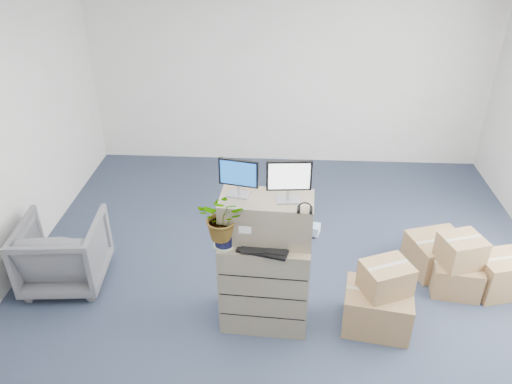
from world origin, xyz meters
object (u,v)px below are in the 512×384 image
keyboard (263,250)px  potted_plant (223,223)px  filing_cabinet_lower (265,281)px  monitor_left (239,176)px  water_bottle (275,224)px  monitor_right (289,179)px  office_chair (63,249)px

keyboard → potted_plant: 0.43m
filing_cabinet_lower → keyboard: (-0.02, -0.17, 0.50)m
monitor_left → water_bottle: 0.58m
filing_cabinet_lower → keyboard: 0.53m
monitor_left → keyboard: 0.69m
monitor_right → potted_plant: 0.69m
filing_cabinet_lower → water_bottle: (0.08, 0.07, 0.62)m
filing_cabinet_lower → monitor_right: (0.19, 0.02, 1.12)m
filing_cabinet_lower → monitor_right: 1.14m
monitor_left → water_bottle: monitor_left is taller
filing_cabinet_lower → water_bottle: water_bottle is taller
office_chair → water_bottle: bearing=165.2°
potted_plant → office_chair: (-1.82, 0.57, -0.79)m
filing_cabinet_lower → office_chair: (-2.19, 0.46, -0.06)m
water_bottle → office_chair: size_ratio=0.31×
keyboard → water_bottle: (0.10, 0.23, 0.12)m
monitor_left → potted_plant: (-0.12, -0.19, -0.37)m
monitor_right → potted_plant: size_ratio=0.77×
potted_plant → keyboard: bearing=-9.7°
monitor_right → office_chair: (-2.38, 0.44, -1.18)m
potted_plant → monitor_right: bearing=12.6°
water_bottle → office_chair: water_bottle is taller
water_bottle → monitor_right: bearing=-22.2°
monitor_right → keyboard: size_ratio=0.87×
monitor_left → monitor_right: size_ratio=0.91×
monitor_left → keyboard: bearing=-35.9°
monitor_left → office_chair: size_ratio=0.42×
water_bottle → filing_cabinet_lower: bearing=-140.3°
monitor_left → office_chair: monitor_left is taller
water_bottle → potted_plant: size_ratio=0.52×
monitor_right → office_chair: bearing=164.7°
monitor_left → water_bottle: bearing=8.2°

